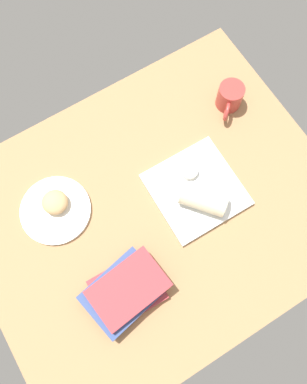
% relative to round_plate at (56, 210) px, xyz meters
% --- Properties ---
extents(dining_table, '(1.10, 0.90, 0.04)m').
position_rel_round_plate_xyz_m(dining_table, '(0.26, -0.15, -0.03)').
color(dining_table, '#9E754C').
rests_on(dining_table, ground).
extents(round_plate, '(0.21, 0.21, 0.01)m').
position_rel_round_plate_xyz_m(round_plate, '(0.00, 0.00, 0.00)').
color(round_plate, white).
rests_on(round_plate, dining_table).
extents(scone_pastry, '(0.11, 0.11, 0.04)m').
position_rel_round_plate_xyz_m(scone_pastry, '(0.01, 0.01, 0.03)').
color(scone_pastry, tan).
rests_on(scone_pastry, round_plate).
extents(square_plate, '(0.26, 0.26, 0.02)m').
position_rel_round_plate_xyz_m(square_plate, '(0.40, -0.17, 0.00)').
color(square_plate, white).
rests_on(square_plate, dining_table).
extents(sauce_cup, '(0.05, 0.05, 0.02)m').
position_rel_round_plate_xyz_m(sauce_cup, '(0.41, -0.11, 0.02)').
color(sauce_cup, silver).
rests_on(sauce_cup, square_plate).
extents(breakfast_wrap, '(0.14, 0.15, 0.07)m').
position_rel_round_plate_xyz_m(breakfast_wrap, '(0.39, -0.21, 0.04)').
color(breakfast_wrap, beige).
rests_on(breakfast_wrap, square_plate).
extents(book_stack, '(0.25, 0.19, 0.07)m').
position_rel_round_plate_xyz_m(book_stack, '(0.06, -0.32, 0.03)').
color(book_stack, '#A53338').
rests_on(book_stack, dining_table).
extents(coffee_mug, '(0.11, 0.11, 0.09)m').
position_rel_round_plate_xyz_m(coffee_mug, '(0.66, 0.03, 0.04)').
color(coffee_mug, '#B23833').
rests_on(coffee_mug, dining_table).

